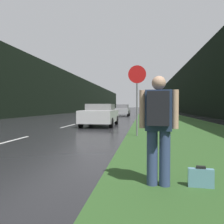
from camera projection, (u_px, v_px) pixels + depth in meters
name	position (u px, v px, depth m)	size (l,w,h in m)	color
grass_verge	(157.00, 114.00, 40.60)	(6.00, 240.00, 0.02)	#2D5123
lane_stripe_b	(8.00, 142.00, 8.52)	(0.12, 3.00, 0.01)	silver
lane_stripe_c	(69.00, 126.00, 15.46)	(0.12, 3.00, 0.01)	silver
lane_stripe_d	(92.00, 120.00, 22.40)	(0.12, 3.00, 0.01)	silver
lane_stripe_e	(104.00, 117.00, 29.33)	(0.12, 3.00, 0.01)	silver
treeline_far_side	(76.00, 95.00, 52.68)	(2.00, 140.00, 7.74)	black
treeline_near_side	(183.00, 92.00, 49.62)	(2.00, 140.00, 8.66)	black
stop_sign	(137.00, 92.00, 10.00)	(0.76, 0.07, 3.00)	slate
hitchhiker_with_backpack	(159.00, 123.00, 3.70)	(0.61, 0.45, 1.75)	navy
suitcase	(201.00, 178.00, 3.67)	(0.39, 0.14, 0.35)	#6093A8
car_passing_near	(100.00, 115.00, 15.41)	(2.04, 4.37, 1.43)	#BCBCBC
car_passing_far	(122.00, 110.00, 31.68)	(1.90, 4.60, 1.52)	#9E9EA3
car_oncoming	(107.00, 109.00, 45.82)	(1.86, 4.51, 1.32)	#2D3856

